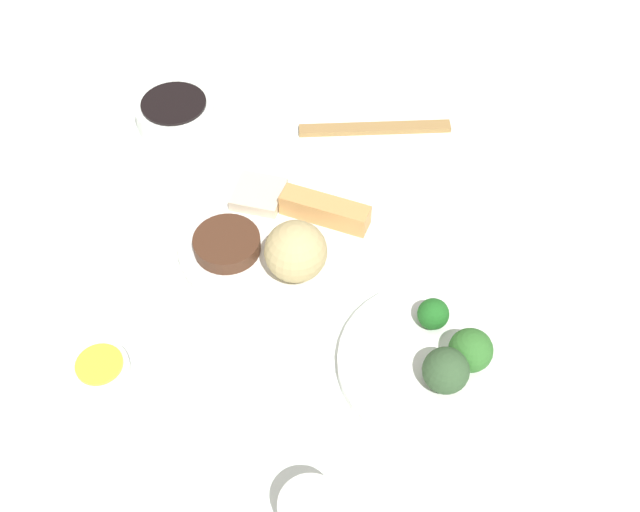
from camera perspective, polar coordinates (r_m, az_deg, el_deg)
The scene contains 15 objects.
tabletop at distance 1.03m, azimuth -3.33°, elevation 0.56°, with size 2.20×2.20×0.02m, color white.
main_plate at distance 1.02m, azimuth -3.08°, elevation 1.34°, with size 0.25×0.25×0.02m, color white.
rice_scoop at distance 0.94m, azimuth -1.75°, elevation 0.33°, with size 0.08×0.08×0.08m, color tan.
spring_roll at distance 1.01m, azimuth 0.35°, elevation 3.30°, with size 0.12×0.03×0.03m, color #DC9B55.
crab_rangoon_wonton at distance 1.05m, azimuth -4.42°, elevation 4.43°, with size 0.06×0.06×0.02m, color beige.
stir_fry_heap at distance 0.99m, azimuth -6.69°, elevation 0.88°, with size 0.08×0.08×0.02m, color #4B2C1C.
broccoli_plate at distance 0.92m, azimuth 8.29°, elevation -7.64°, with size 0.22×0.22×0.01m, color white.
broccoli_floret_0 at distance 0.87m, azimuth 9.00°, elevation -8.11°, with size 0.05×0.05×0.05m, color #365733.
broccoli_floret_1 at distance 0.89m, azimuth 10.74°, elevation -6.65°, with size 0.05×0.05×0.05m, color #34742D.
broccoli_floret_2 at distance 0.92m, azimuth 8.11°, elevation -4.13°, with size 0.04×0.04×0.04m, color #216A22.
soy_sauce_bowl at distance 1.19m, azimuth -10.31°, elevation 9.96°, with size 0.11×0.11×0.04m, color white.
soy_sauce_bowl_liquid at distance 1.17m, azimuth -10.45°, elevation 10.70°, with size 0.09×0.09×0.00m, color black.
sauce_ramekin_hot_mustard at distance 0.93m, azimuth -15.36°, elevation -7.95°, with size 0.06×0.06×0.02m, color white.
sauce_ramekin_hot_mustard_liquid at distance 0.92m, azimuth -15.54°, elevation -7.49°, with size 0.05×0.05×0.00m, color yellow.
chopsticks_pair at distance 1.17m, azimuth 3.95°, elevation 9.11°, with size 0.22×0.02×0.01m, color #A98048.
Camera 1 is at (0.03, 0.66, 0.80)m, focal length 44.67 mm.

